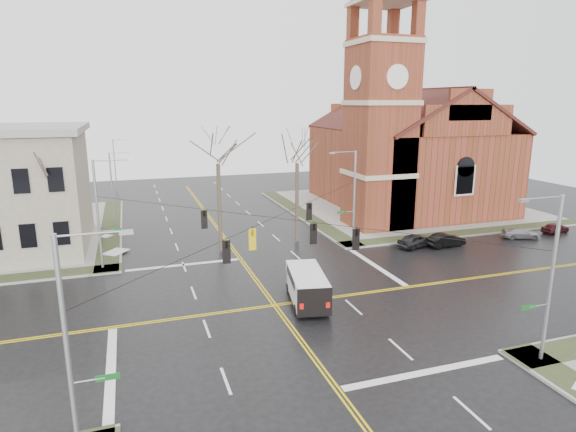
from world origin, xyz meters
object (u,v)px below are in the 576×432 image
object	(u,v)px
church	(403,143)
tree_nw_near	(218,158)
parked_car_a	(416,241)
parked_car_c	(520,233)
signal_pole_se	(549,275)
signal_pole_sw	(72,343)
signal_pole_nw	(100,211)
streetlight_north_a	(113,184)
tree_ne	(297,158)
parked_car_d	(555,228)
tree_nw_far	(54,164)
signal_pole_ne	(353,195)
parked_car_b	(446,240)
streetlight_north_b	(116,163)
cargo_van	(306,284)

from	to	relation	value
church	tree_nw_near	distance (m)	28.38
parked_car_a	parked_car_c	distance (m)	11.89
signal_pole_se	signal_pole_sw	distance (m)	22.64
church	signal_pole_nw	size ratio (longest dim) A/B	3.06
streetlight_north_a	tree_ne	xyz separation A→B (m)	(17.23, -13.92, 3.89)
parked_car_d	tree_nw_far	xyz separation A→B (m)	(-48.42, 5.85, 8.02)
signal_pole_ne	signal_pole_se	world-z (taller)	same
parked_car_c	church	bearing A→B (deg)	33.28
parked_car_a	parked_car_c	xyz separation A→B (m)	(11.87, -0.69, -0.13)
signal_pole_nw	church	bearing A→B (deg)	20.21
church	parked_car_b	xyz separation A→B (m)	(-5.14, -16.84, -7.79)
streetlight_north_b	signal_pole_nw	bearing A→B (deg)	-91.05
signal_pole_sw	cargo_van	xyz separation A→B (m)	(13.60, 11.41, -3.64)
parked_car_b	signal_pole_se	bearing A→B (deg)	151.67
signal_pole_sw	parked_car_b	size ratio (longest dim) A/B	2.30
parked_car_a	tree_ne	xyz separation A→B (m)	(-10.19, 5.43, 7.69)
signal_pole_nw	parked_car_a	world-z (taller)	signal_pole_nw
streetlight_north_b	parked_car_c	xyz separation A→B (m)	(39.30, -40.03, -3.94)
streetlight_north_b	tree_nw_near	distance (m)	36.16
church	cargo_van	world-z (taller)	church
church	parked_car_a	world-z (taller)	church
parked_car_a	parked_car_c	world-z (taller)	parked_car_a
church	parked_car_c	world-z (taller)	church
streetlight_north_b	parked_car_a	xyz separation A→B (m)	(27.42, -39.34, -3.81)
streetlight_north_a	parked_car_a	xyz separation A→B (m)	(27.42, -19.34, -3.81)
parked_car_c	tree_ne	xyz separation A→B (m)	(-22.06, 6.11, 7.83)
streetlight_north_a	parked_car_c	distance (m)	44.28
church	signal_pole_nw	bearing A→B (deg)	-159.79
signal_pole_ne	cargo_van	distance (m)	15.15
streetlight_north_a	tree_nw_far	bearing A→B (deg)	-106.33
signal_pole_ne	signal_pole_nw	xyz separation A→B (m)	(-22.64, 0.00, 0.00)
signal_pole_nw	signal_pole_ne	bearing A→B (deg)	0.00
streetlight_north_a	tree_ne	bearing A→B (deg)	-38.92
signal_pole_sw	parked_car_a	bearing A→B (deg)	35.66
signal_pole_se	parked_car_c	world-z (taller)	signal_pole_se
streetlight_north_a	signal_pole_sw	bearing A→B (deg)	-90.97
signal_pole_sw	streetlight_north_b	distance (m)	59.51
signal_pole_nw	tree_nw_far	size ratio (longest dim) A/B	0.76
parked_car_a	parked_car_d	world-z (taller)	parked_car_a
signal_pole_se	tree_nw_far	world-z (taller)	tree_nw_far
streetlight_north_b	tree_nw_near	bearing A→B (deg)	-74.75
signal_pole_nw	parked_car_b	size ratio (longest dim) A/B	2.30
signal_pole_nw	streetlight_north_b	bearing A→B (deg)	88.95
signal_pole_nw	signal_pole_se	bearing A→B (deg)	-45.45
signal_pole_se	signal_pole_sw	xyz separation A→B (m)	(-22.64, 0.00, 0.00)
cargo_van	parked_car_c	size ratio (longest dim) A/B	1.69
signal_pole_ne	streetlight_north_a	bearing A→B (deg)	143.10
parked_car_c	streetlight_north_b	bearing A→B (deg)	64.76
signal_pole_sw	parked_car_a	size ratio (longest dim) A/B	2.32
streetlight_north_a	parked_car_d	size ratio (longest dim) A/B	2.43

